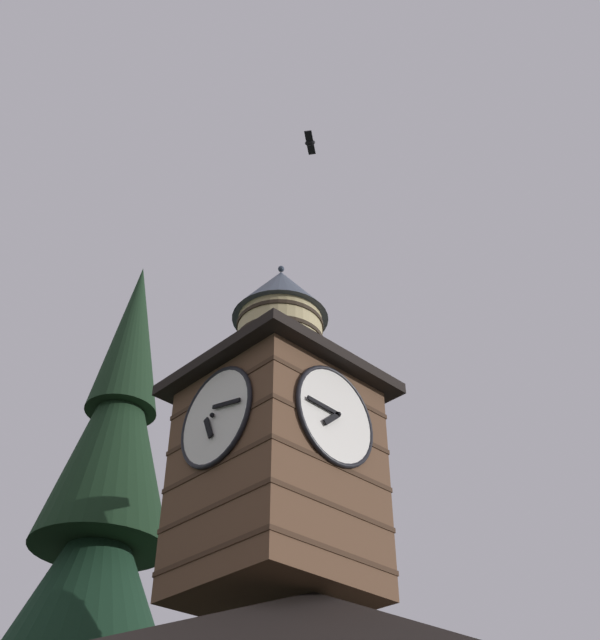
# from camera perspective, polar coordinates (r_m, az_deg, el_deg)

# --- Properties ---
(clock_tower) EXTENTS (4.00, 4.00, 8.32)m
(clock_tower) POSITION_cam_1_polar(r_m,az_deg,el_deg) (16.87, -1.63, -8.92)
(clock_tower) COLOR brown
(clock_tower) RESTS_ON building_main
(pine_tree_behind) EXTENTS (6.98, 6.98, 19.59)m
(pine_tree_behind) POSITION_cam_1_polar(r_m,az_deg,el_deg) (21.65, -15.32, -21.15)
(pine_tree_behind) COLOR #473323
(pine_tree_behind) RESTS_ON ground_plane
(flying_bird_high) EXTENTS (0.71, 0.59, 0.14)m
(flying_bird_high) POSITION_cam_1_polar(r_m,az_deg,el_deg) (20.15, 0.73, 12.74)
(flying_bird_high) COLOR black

